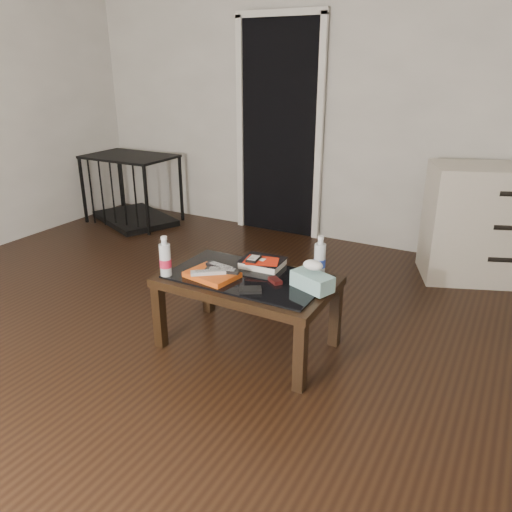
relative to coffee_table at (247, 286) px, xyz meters
The scene contains 18 objects.
ground 0.70m from the coffee_table, 137.92° to the right, with size 5.00×5.00×0.00m, color black.
room_shell 1.35m from the coffee_table, 137.92° to the right, with size 5.00×5.00×5.00m.
doorway 2.32m from the coffee_table, 111.69° to the left, with size 0.90×0.08×2.07m.
coffee_table is the anchor object (origin of this frame).
dresser 2.23m from the coffee_table, 55.67° to the left, with size 1.30×0.90×0.90m.
pet_crate 2.84m from the coffee_table, 145.26° to the left, with size 1.06×0.91×0.71m.
magazines 0.22m from the coffee_table, 146.13° to the right, with size 0.28×0.21×0.03m, color #C24912.
remote_silver 0.25m from the coffee_table, 140.83° to the right, with size 0.20×0.05×0.02m, color #ABABB0.
remote_black_front 0.18m from the coffee_table, 145.85° to the right, with size 0.20×0.05×0.02m, color black.
remote_black_back 0.19m from the coffee_table, 166.16° to the right, with size 0.20×0.05×0.02m, color black.
textbook 0.19m from the coffee_table, 86.73° to the left, with size 0.25×0.20×0.05m, color black.
dvd_mailers 0.19m from the coffee_table, 86.10° to the left, with size 0.19×0.14×0.01m, color red.
ipod 0.18m from the coffee_table, 101.99° to the left, with size 0.06×0.10×0.02m, color black.
flip_phone 0.20m from the coffee_table, ahead, with size 0.09×0.05×0.02m, color black.
wallet 0.23m from the coffee_table, 55.97° to the right, with size 0.12×0.07×0.02m, color black.
water_bottle_left 0.51m from the coffee_table, 152.68° to the right, with size 0.07×0.07×0.24m, color #B5BDC0.
water_bottle_right 0.46m from the coffee_table, 31.00° to the left, with size 0.07×0.07×0.24m, color silver.
tissue_box 0.41m from the coffee_table, ahead, with size 0.23×0.12×0.09m, color teal.
Camera 1 is at (1.75, -1.92, 1.63)m, focal length 35.00 mm.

